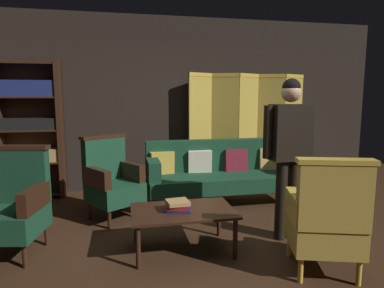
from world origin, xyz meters
TOP-DOWN VIEW (x-y plane):
  - ground_plane at (0.00, 0.00)m, footprint 10.00×10.00m
  - back_wall at (0.00, 2.45)m, footprint 7.20×0.10m
  - folding_screen at (1.29, 2.27)m, footprint 2.13×0.29m
  - bookshelf at (-2.15, 2.19)m, footprint 0.90×0.32m
  - velvet_couch at (0.55, 1.46)m, footprint 2.12×0.78m
  - coffee_table at (-0.26, -0.01)m, footprint 1.00×0.64m
  - armchair_gilt_accent at (0.85, -0.68)m, footprint 0.72×0.72m
  - armchair_wing_left at (-1.87, 0.28)m, footprint 0.68×0.68m
  - armchair_wing_right at (-0.97, 1.07)m, footprint 0.80×0.80m
  - standing_figure at (0.88, 0.06)m, footprint 0.59×0.24m
  - book_navy_cloth at (-0.31, -0.02)m, footprint 0.29×0.23m
  - book_red_leather at (-0.31, -0.02)m, footprint 0.24×0.21m
  - book_tan_leather at (-0.31, -0.02)m, footprint 0.23×0.21m

SIDE VIEW (x-z plane):
  - ground_plane at x=0.00m, z-range 0.00..0.00m
  - coffee_table at x=-0.26m, z-range 0.16..0.58m
  - book_navy_cloth at x=-0.31m, z-range 0.42..0.45m
  - velvet_couch at x=0.55m, z-range 0.02..0.90m
  - book_red_leather at x=-0.31m, z-range 0.45..0.49m
  - armchair_gilt_accent at x=0.85m, z-range -0.03..1.01m
  - armchair_wing_left at x=-1.87m, z-range -0.03..1.01m
  - armchair_wing_right at x=-0.97m, z-range -0.03..1.01m
  - book_tan_leather at x=-0.31m, z-range 0.49..0.52m
  - folding_screen at x=1.29m, z-range 0.04..1.94m
  - standing_figure at x=0.88m, z-range 0.17..1.88m
  - bookshelf at x=-2.15m, z-range 0.06..2.11m
  - back_wall at x=0.00m, z-range 0.00..2.80m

